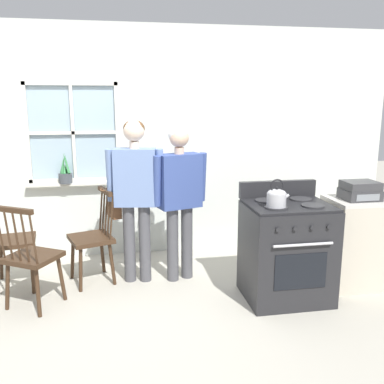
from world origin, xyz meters
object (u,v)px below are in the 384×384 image
at_px(person_teen_center, 179,190).
at_px(chair_center_cluster, 12,242).
at_px(chair_near_wall, 31,258).
at_px(stove, 286,250).
at_px(chair_by_window, 93,239).
at_px(person_elderly_left, 135,185).
at_px(stereo, 360,191).
at_px(handbag, 114,204).
at_px(potted_plant, 65,174).
at_px(side_counter, 354,242).
at_px(kettle, 277,197).

bearing_deg(person_teen_center, chair_center_cluster, 157.62).
height_order(chair_near_wall, stove, stove).
bearing_deg(chair_by_window, person_teen_center, 65.95).
xyz_separation_m(chair_center_cluster, person_elderly_left, (1.24, -0.13, 0.56)).
height_order(person_elderly_left, stereo, person_elderly_left).
distance_m(stove, stereo, 0.95).
relative_size(person_teen_center, handbag, 5.18).
height_order(stove, handbag, stove).
xyz_separation_m(chair_center_cluster, potted_plant, (0.48, 0.66, 0.57)).
height_order(potted_plant, handbag, potted_plant).
xyz_separation_m(chair_near_wall, person_teen_center, (1.41, 0.37, 0.50)).
bearing_deg(potted_plant, handbag, -50.18).
bearing_deg(chair_center_cluster, chair_by_window, -101.90).
relative_size(chair_near_wall, side_counter, 1.08).
bearing_deg(stereo, person_elderly_left, 166.84).
xyz_separation_m(person_teen_center, side_counter, (1.71, -0.45, -0.51)).
height_order(chair_by_window, potted_plant, potted_plant).
height_order(chair_center_cluster, stove, stove).
relative_size(chair_near_wall, chair_center_cluster, 1.00).
bearing_deg(person_elderly_left, kettle, -24.12).
height_order(chair_by_window, person_teen_center, person_teen_center).
xyz_separation_m(chair_center_cluster, side_counter, (3.40, -0.61, -0.01)).
bearing_deg(kettle, chair_near_wall, 170.21).
bearing_deg(stove, potted_plant, 146.19).
relative_size(chair_near_wall, person_elderly_left, 0.58).
distance_m(chair_near_wall, person_teen_center, 1.54).
xyz_separation_m(potted_plant, handbag, (0.54, -0.65, -0.23)).
xyz_separation_m(chair_center_cluster, stereo, (3.40, -0.63, 0.53)).
distance_m(kettle, potted_plant, 2.49).
height_order(chair_near_wall, kettle, kettle).
relative_size(person_elderly_left, kettle, 6.74).
relative_size(person_elderly_left, side_counter, 1.85).
bearing_deg(side_counter, chair_by_window, 168.10).
relative_size(chair_center_cluster, stereo, 2.85).
bearing_deg(chair_near_wall, person_teen_center, -133.83).
relative_size(stove, handbag, 3.53).
relative_size(kettle, stereo, 0.73).
height_order(chair_by_window, side_counter, chair_by_window).
xyz_separation_m(kettle, potted_plant, (-1.95, 1.55, 0.00)).
bearing_deg(handbag, kettle, -32.72).
distance_m(kettle, handbag, 1.69).
bearing_deg(handbag, stove, -26.09).
relative_size(chair_near_wall, potted_plant, 2.72).
bearing_deg(stove, side_counter, 11.11).
distance_m(chair_near_wall, potted_plant, 1.33).
height_order(person_teen_center, stove, person_teen_center).
distance_m(chair_center_cluster, potted_plant, 0.99).
height_order(stove, potted_plant, potted_plant).
distance_m(chair_near_wall, chair_center_cluster, 0.59).
xyz_separation_m(potted_plant, stereo, (2.91, -1.29, -0.04)).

